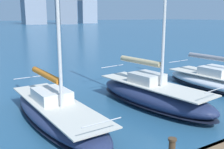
{
  "coord_description": "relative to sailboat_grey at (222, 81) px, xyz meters",
  "views": [
    {
      "loc": [
        7.16,
        4.08,
        5.07
      ],
      "look_at": [
        0.48,
        -6.83,
        2.2
      ],
      "focal_mm": 42.0,
      "sensor_mm": 36.0,
      "label": 1
    }
  ],
  "objects": [
    {
      "name": "sailboat_grey",
      "position": [
        0.0,
        0.0,
        0.0
      ],
      "size": [
        3.6,
        8.99,
        10.19
      ],
      "color": "white",
      "rests_on": "ground"
    },
    {
      "name": "sailboat_tan",
      "position": [
        6.38,
        0.14,
        0.17
      ],
      "size": [
        3.5,
        8.37,
        12.2
      ],
      "color": "navy",
      "rests_on": "ground"
    },
    {
      "name": "sailboat_orange",
      "position": [
        11.86,
        -0.52,
        -0.02
      ],
      "size": [
        2.92,
        9.24,
        8.98
      ],
      "color": "navy",
      "rests_on": "ground"
    }
  ]
}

